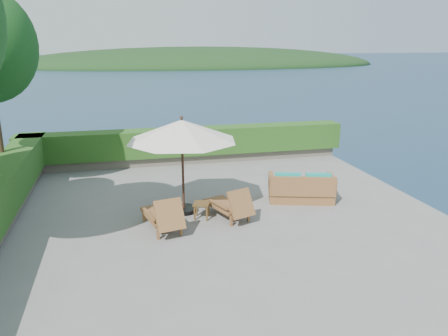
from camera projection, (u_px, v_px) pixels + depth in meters
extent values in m
plane|color=gray|center=(220.00, 216.00, 11.78)|extent=(12.00, 12.00, 0.00)
cube|color=#5E554B|center=(220.00, 267.00, 12.21)|extent=(12.00, 12.00, 3.00)
plane|color=#173249|center=(220.00, 312.00, 12.61)|extent=(600.00, 600.00, 0.00)
ellipsoid|color=#133217|center=(200.00, 66.00, 149.05)|extent=(126.00, 57.60, 12.60)
cube|color=#686053|center=(188.00, 158.00, 16.96)|extent=(12.00, 0.60, 0.36)
cube|color=#224B15|center=(187.00, 141.00, 16.78)|extent=(12.40, 0.90, 1.00)
cylinder|color=black|center=(184.00, 210.00, 12.07)|extent=(0.85, 0.85, 0.11)
cylinder|color=#361E13|center=(183.00, 167.00, 11.73)|extent=(0.08, 0.08, 2.57)
cone|color=beige|center=(182.00, 130.00, 11.45)|extent=(3.53, 3.53, 0.57)
sphere|color=#361E13|center=(181.00, 118.00, 11.36)|extent=(0.11, 0.11, 0.09)
cube|color=#915934|center=(158.00, 234.00, 10.33)|extent=(0.07, 0.07, 0.27)
cube|color=#915934|center=(181.00, 230.00, 10.57)|extent=(0.07, 0.07, 0.27)
cube|color=#915934|center=(144.00, 216.00, 11.39)|extent=(0.07, 0.07, 0.27)
cube|color=#915934|center=(165.00, 213.00, 11.63)|extent=(0.07, 0.07, 0.27)
cube|color=#915934|center=(160.00, 215.00, 11.02)|extent=(0.94, 1.44, 0.09)
cube|color=#915934|center=(170.00, 215.00, 10.27)|extent=(0.75, 0.57, 0.71)
cube|color=#915934|center=(149.00, 215.00, 10.65)|extent=(0.24, 0.86, 0.05)
cube|color=#915934|center=(176.00, 210.00, 10.94)|extent=(0.24, 0.86, 0.05)
cube|color=#915934|center=(231.00, 221.00, 11.08)|extent=(0.08, 0.08, 0.26)
cube|color=#915934|center=(248.00, 217.00, 11.38)|extent=(0.08, 0.08, 0.26)
cube|color=#915934|center=(207.00, 207.00, 12.03)|extent=(0.08, 0.08, 0.26)
cube|color=#915934|center=(223.00, 203.00, 12.32)|extent=(0.08, 0.08, 0.26)
cube|color=#915934|center=(225.00, 205.00, 11.73)|extent=(1.05, 1.42, 0.09)
cube|color=#915934|center=(241.00, 204.00, 11.07)|extent=(0.75, 0.61, 0.69)
cube|color=#915934|center=(219.00, 205.00, 11.36)|extent=(0.35, 0.80, 0.05)
cube|color=#915934|center=(239.00, 200.00, 11.71)|extent=(0.35, 0.80, 0.05)
cube|color=brown|center=(195.00, 213.00, 11.42)|extent=(0.05, 0.05, 0.39)
cube|color=brown|center=(207.00, 214.00, 11.39)|extent=(0.05, 0.05, 0.39)
cube|color=brown|center=(197.00, 209.00, 11.73)|extent=(0.05, 0.05, 0.39)
cube|color=brown|center=(209.00, 209.00, 11.70)|extent=(0.05, 0.05, 0.39)
cube|color=brown|center=(202.00, 204.00, 11.50)|extent=(0.53, 0.53, 0.04)
cube|color=#915934|center=(301.00, 193.00, 12.90)|extent=(2.05, 1.42, 0.41)
cube|color=#915934|center=(303.00, 187.00, 12.39)|extent=(1.82, 0.67, 0.57)
cube|color=#915934|center=(271.00, 183.00, 12.86)|extent=(0.38, 0.93, 0.46)
cube|color=#915934|center=(332.00, 184.00, 12.77)|extent=(0.38, 0.93, 0.46)
cube|color=teal|center=(286.00, 183.00, 12.89)|extent=(0.98, 0.94, 0.19)
cube|color=teal|center=(316.00, 184.00, 12.85)|extent=(0.98, 0.94, 0.19)
cube|color=teal|center=(288.00, 179.00, 12.46)|extent=(0.73, 0.34, 0.37)
cube|color=teal|center=(318.00, 180.00, 12.42)|extent=(0.73, 0.34, 0.37)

